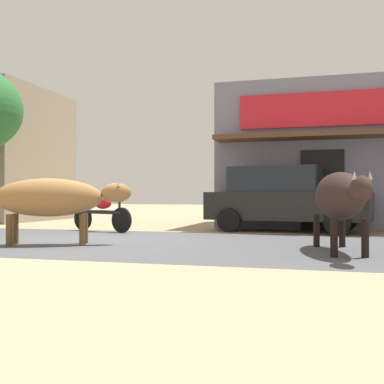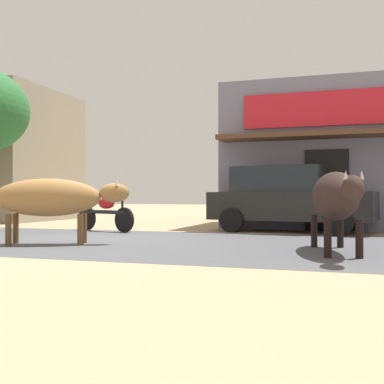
{
  "view_description": "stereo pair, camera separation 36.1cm",
  "coord_description": "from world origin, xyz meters",
  "views": [
    {
      "loc": [
        4.73,
        -8.72,
        0.9
      ],
      "look_at": [
        2.01,
        1.07,
        0.98
      ],
      "focal_mm": 44.94,
      "sensor_mm": 36.0,
      "label": 1
    },
    {
      "loc": [
        5.07,
        -8.62,
        0.9
      ],
      "look_at": [
        2.01,
        1.07,
        0.98
      ],
      "focal_mm": 44.94,
      "sensor_mm": 36.0,
      "label": 2
    }
  ],
  "objects": [
    {
      "name": "parked_motorcycle",
      "position": [
        -0.73,
        2.43,
        0.47
      ],
      "size": [
        1.94,
        0.82,
        1.06
      ],
      "color": "black",
      "rests_on": "ground"
    },
    {
      "name": "asphalt_road",
      "position": [
        0.0,
        0.0,
        0.0
      ],
      "size": [
        72.0,
        5.45,
        0.0
      ],
      "primitive_type": "cube",
      "color": "#4F5156",
      "rests_on": "ground"
    },
    {
      "name": "parked_hatchback_car",
      "position": [
        3.75,
        3.64,
        0.84
      ],
      "size": [
        4.19,
        2.26,
        1.64
      ],
      "color": "black",
      "rests_on": "ground"
    },
    {
      "name": "cow_far_dark",
      "position": [
        4.95,
        -0.7,
        0.89
      ],
      "size": [
        1.04,
        2.84,
        1.28
      ],
      "color": "#2F211D",
      "rests_on": "ground"
    },
    {
      "name": "storefront_right_club",
      "position": [
        5.5,
        6.48,
        2.03
      ],
      "size": [
        7.46,
        5.42,
        4.05
      ],
      "color": "slate",
      "rests_on": "ground"
    },
    {
      "name": "cow_near_brown",
      "position": [
        -0.11,
        -0.9,
        0.86
      ],
      "size": [
        2.49,
        1.35,
        1.22
      ],
      "color": "olive",
      "rests_on": "ground"
    },
    {
      "name": "ground",
      "position": [
        0.0,
        0.0,
        0.0
      ],
      "size": [
        80.0,
        80.0,
        0.0
      ],
      "primitive_type": "plane",
      "color": "tan"
    }
  ]
}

